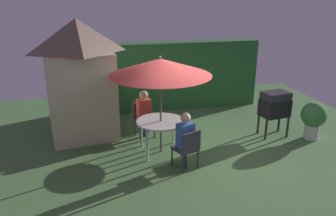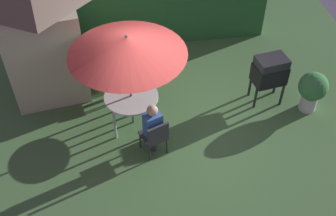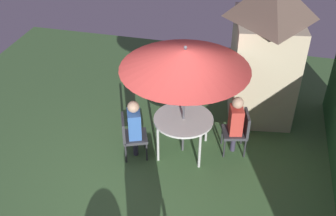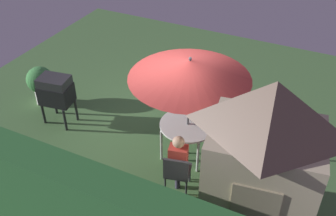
# 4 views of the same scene
# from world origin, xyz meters

# --- Properties ---
(ground_plane) EXTENTS (11.00, 11.00, 0.00)m
(ground_plane) POSITION_xyz_m (0.00, 0.00, 0.00)
(ground_plane) COLOR #47703D
(hedge_backdrop) EXTENTS (6.22, 0.51, 2.15)m
(hedge_backdrop) POSITION_xyz_m (0.00, 3.50, 1.08)
(hedge_backdrop) COLOR #28602D
(hedge_backdrop) RESTS_ON ground
(garden_shed) EXTENTS (1.89, 1.60, 3.05)m
(garden_shed) POSITION_xyz_m (-2.52, 1.75, 1.56)
(garden_shed) COLOR #C6B793
(garden_shed) RESTS_ON ground
(patio_table) EXTENTS (1.14, 1.14, 0.79)m
(patio_table) POSITION_xyz_m (-0.75, 0.40, 0.72)
(patio_table) COLOR white
(patio_table) RESTS_ON ground
(patio_umbrella) EXTENTS (2.31, 2.31, 2.31)m
(patio_umbrella) POSITION_xyz_m (-0.75, 0.40, 2.06)
(patio_umbrella) COLOR #4C4C51
(patio_umbrella) RESTS_ON ground
(bbq_grill) EXTENTS (0.77, 0.61, 1.20)m
(bbq_grill) POSITION_xyz_m (2.35, 0.67, 0.85)
(bbq_grill) COLOR black
(bbq_grill) RESTS_ON ground
(chair_near_shed) EXTENTS (0.56, 0.56, 0.90)m
(chair_near_shed) POSITION_xyz_m (-1.00, 1.45, 0.52)
(chair_near_shed) COLOR #38383D
(chair_near_shed) RESTS_ON ground
(chair_far_side) EXTENTS (0.60, 0.60, 0.90)m
(chair_far_side) POSITION_xyz_m (-0.37, -0.55, 0.52)
(chair_far_side) COLOR #38383D
(chair_far_side) RESTS_ON ground
(potted_plant_by_shed) EXTENTS (0.64, 0.64, 0.99)m
(potted_plant_by_shed) POSITION_xyz_m (3.22, 0.23, 0.59)
(potted_plant_by_shed) COLOR silver
(potted_plant_by_shed) RESTS_ON ground
(person_in_red) EXTENTS (0.39, 0.31, 1.26)m
(person_in_red) POSITION_xyz_m (-0.98, 1.37, 0.78)
(person_in_red) COLOR #CC3D33
(person_in_red) RESTS_ON ground
(person_in_blue) EXTENTS (0.40, 0.35, 1.26)m
(person_in_blue) POSITION_xyz_m (-0.40, -0.47, 0.78)
(person_in_blue) COLOR #3866B2
(person_in_blue) RESTS_ON ground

